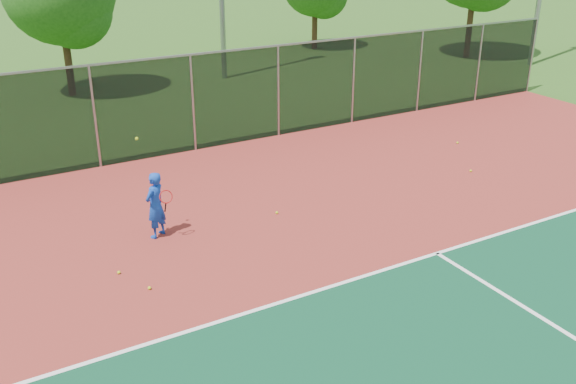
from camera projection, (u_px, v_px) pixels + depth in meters
name	position (u px, v px, depth m)	size (l,w,h in m)	color
ground	(468.00, 359.00, 10.72)	(120.00, 120.00, 0.00)	#275016
court_apron	(393.00, 301.00, 12.31)	(30.00, 20.00, 0.02)	maroon
fence_back	(193.00, 102.00, 19.69)	(30.00, 0.06, 3.03)	black
tennis_player	(155.00, 205.00, 14.49)	(0.68, 0.73, 2.41)	#123EAD
practice_ball_1	(457.00, 143.00, 20.81)	(0.07, 0.07, 0.07)	#BAD218
practice_ball_4	(277.00, 213.00, 15.89)	(0.07, 0.07, 0.07)	#BAD218
practice_ball_5	(149.00, 288.00, 12.66)	(0.07, 0.07, 0.07)	#BAD218
practice_ball_6	(119.00, 272.00, 13.21)	(0.07, 0.07, 0.07)	#BAD218
practice_ball_7	(471.00, 171.00, 18.50)	(0.07, 0.07, 0.07)	#BAD218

